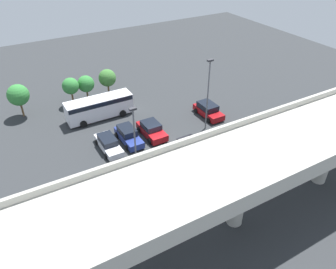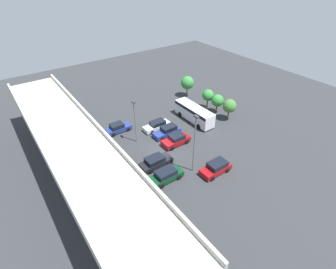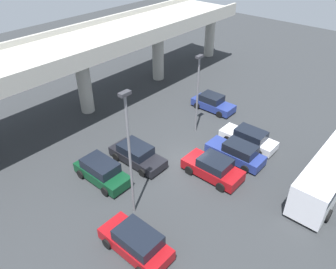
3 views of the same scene
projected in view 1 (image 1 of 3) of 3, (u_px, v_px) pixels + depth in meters
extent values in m
plane|color=#2D3033|center=(161.00, 145.00, 37.44)|extent=(91.36, 91.36, 0.00)
cube|color=#ADAAA0|center=(244.00, 161.00, 24.46)|extent=(42.64, 7.26, 0.90)
cube|color=#ADAAA0|center=(216.00, 131.00, 26.57)|extent=(42.64, 0.30, 0.55)
cube|color=#ADAAA0|center=(280.00, 181.00, 21.55)|extent=(42.64, 0.30, 0.55)
cylinder|color=#ADAAA0|center=(326.00, 155.00, 30.84)|extent=(1.34, 1.34, 6.16)
cylinder|color=#ADAAA0|center=(238.00, 195.00, 26.43)|extent=(1.34, 1.34, 6.16)
cylinder|color=#ADAAA0|center=(115.00, 251.00, 22.02)|extent=(1.34, 1.34, 6.16)
cube|color=maroon|center=(209.00, 112.00, 42.70)|extent=(1.93, 4.57, 0.75)
cube|color=black|center=(208.00, 106.00, 42.48)|extent=(1.78, 2.65, 0.74)
cylinder|color=black|center=(221.00, 116.00, 42.22)|extent=(0.22, 0.66, 0.66)
cylinder|color=black|center=(209.00, 120.00, 41.40)|extent=(0.22, 0.66, 0.66)
cylinder|color=black|center=(208.00, 107.00, 44.26)|extent=(0.22, 0.66, 0.66)
cylinder|color=black|center=(196.00, 111.00, 43.44)|extent=(0.22, 0.66, 0.66)
cube|color=#0C381E|center=(222.00, 142.00, 36.97)|extent=(1.88, 4.58, 0.75)
cube|color=black|center=(223.00, 138.00, 36.47)|extent=(1.73, 2.75, 0.73)
cylinder|color=black|center=(207.00, 140.00, 37.72)|extent=(0.22, 0.70, 0.70)
cylinder|color=black|center=(220.00, 135.00, 38.51)|extent=(0.22, 0.70, 0.70)
cylinder|color=black|center=(222.00, 153.00, 35.67)|extent=(0.22, 0.70, 0.70)
cylinder|color=black|center=(236.00, 148.00, 36.47)|extent=(0.22, 0.70, 0.70)
cube|color=black|center=(195.00, 149.00, 35.99)|extent=(1.95, 4.81, 0.67)
cube|color=black|center=(197.00, 145.00, 35.47)|extent=(1.80, 2.60, 0.68)
cylinder|color=black|center=(181.00, 146.00, 36.75)|extent=(0.22, 0.66, 0.66)
cylinder|color=black|center=(195.00, 141.00, 37.58)|extent=(0.22, 0.66, 0.66)
cylinder|color=black|center=(195.00, 161.00, 34.61)|extent=(0.22, 0.66, 0.66)
cylinder|color=black|center=(211.00, 155.00, 35.43)|extent=(0.22, 0.66, 0.66)
cube|color=maroon|center=(152.00, 131.00, 38.84)|extent=(2.00, 4.61, 0.79)
cube|color=black|center=(151.00, 125.00, 38.56)|extent=(1.84, 2.28, 0.68)
cylinder|color=black|center=(165.00, 136.00, 38.36)|extent=(0.22, 0.72, 0.72)
cylinder|color=black|center=(150.00, 141.00, 37.51)|extent=(0.22, 0.72, 0.72)
cylinder|color=black|center=(154.00, 125.00, 40.42)|extent=(0.22, 0.72, 0.72)
cylinder|color=black|center=(139.00, 129.00, 39.57)|extent=(0.22, 0.72, 0.72)
cube|color=navy|center=(129.00, 137.00, 37.84)|extent=(1.78, 4.77, 0.74)
cube|color=black|center=(127.00, 130.00, 37.74)|extent=(1.63, 2.51, 0.72)
cylinder|color=black|center=(142.00, 143.00, 37.28)|extent=(0.22, 0.65, 0.65)
cylinder|color=black|center=(127.00, 148.00, 36.53)|extent=(0.22, 0.65, 0.65)
cylinder|color=black|center=(131.00, 131.00, 39.41)|extent=(0.22, 0.65, 0.65)
cylinder|color=black|center=(117.00, 135.00, 38.65)|extent=(0.22, 0.65, 0.65)
cube|color=silver|center=(109.00, 145.00, 36.60)|extent=(1.74, 4.89, 0.68)
cube|color=black|center=(107.00, 139.00, 36.38)|extent=(1.60, 2.53, 0.64)
cylinder|color=black|center=(122.00, 151.00, 35.99)|extent=(0.22, 0.62, 0.62)
cylinder|color=black|center=(106.00, 156.00, 35.25)|extent=(0.22, 0.62, 0.62)
cylinder|color=black|center=(111.00, 138.00, 38.18)|extent=(0.22, 0.62, 0.62)
cylinder|color=black|center=(97.00, 142.00, 37.44)|extent=(0.22, 0.62, 0.62)
cube|color=navy|center=(100.00, 185.00, 31.12)|extent=(1.78, 4.41, 0.71)
cube|color=black|center=(100.00, 181.00, 30.56)|extent=(1.64, 2.17, 0.69)
cylinder|color=black|center=(86.00, 182.00, 31.84)|extent=(0.22, 0.65, 0.65)
cylinder|color=black|center=(104.00, 176.00, 32.60)|extent=(0.22, 0.65, 0.65)
cylinder|color=black|center=(96.00, 199.00, 29.87)|extent=(0.22, 0.65, 0.65)
cylinder|color=black|center=(114.00, 192.00, 30.63)|extent=(0.22, 0.65, 0.65)
cube|color=silver|center=(99.00, 107.00, 41.81)|extent=(8.50, 2.29, 2.52)
cube|color=black|center=(99.00, 101.00, 41.30)|extent=(8.33, 2.34, 0.55)
cylinder|color=black|center=(116.00, 106.00, 44.33)|extent=(0.88, 0.29, 0.88)
cylinder|color=black|center=(123.00, 113.00, 42.65)|extent=(0.88, 0.29, 0.88)
cylinder|color=black|center=(78.00, 116.00, 42.15)|extent=(0.88, 0.29, 0.88)
cylinder|color=black|center=(83.00, 124.00, 40.47)|extent=(0.88, 0.29, 0.88)
cylinder|color=slate|center=(135.00, 141.00, 32.01)|extent=(0.16, 0.16, 7.03)
cube|color=#333338|center=(133.00, 109.00, 30.00)|extent=(0.70, 0.35, 0.20)
cylinder|color=slate|center=(208.00, 97.00, 38.03)|extent=(0.16, 0.16, 8.70)
cube|color=#333338|center=(210.00, 60.00, 35.55)|extent=(0.70, 0.35, 0.20)
cylinder|color=brown|center=(109.00, 90.00, 47.44)|extent=(0.24, 0.24, 1.69)
sphere|color=#3D7533|center=(107.00, 78.00, 46.39)|extent=(2.47, 2.47, 2.47)
cylinder|color=brown|center=(88.00, 95.00, 46.28)|extent=(0.24, 0.24, 1.51)
sphere|color=#337F38|center=(86.00, 84.00, 45.31)|extent=(2.32, 2.32, 2.32)
cylinder|color=brown|center=(73.00, 99.00, 44.96)|extent=(0.24, 0.24, 1.90)
sphere|color=#337F38|center=(71.00, 86.00, 43.90)|extent=(2.24, 2.24, 2.24)
cylinder|color=brown|center=(22.00, 110.00, 42.41)|extent=(0.24, 0.24, 1.91)
sphere|color=#337F38|center=(18.00, 95.00, 41.23)|extent=(2.73, 2.73, 2.73)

